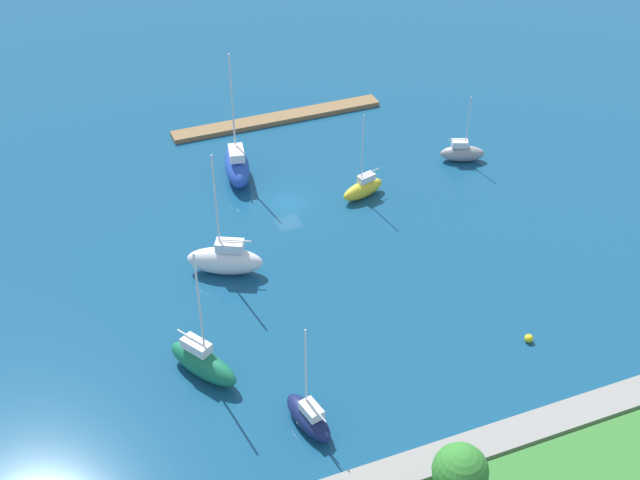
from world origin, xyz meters
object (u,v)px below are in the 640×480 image
(sailboat_blue_by_breakwater, at_px, (237,165))
(sailboat_green_inner_mooring, at_px, (203,362))
(pier_dock, at_px, (278,118))
(sailboat_yellow_near_pier, at_px, (363,188))
(park_tree_midwest, at_px, (460,471))
(mooring_buoy_yellow, at_px, (529,338))
(sailboat_white_lone_south, at_px, (225,259))
(sailboat_navy_outer_mooring, at_px, (309,417))
(sailboat_gray_mid_basin, at_px, (462,152))

(sailboat_blue_by_breakwater, relative_size, sailboat_green_inner_mooring, 1.14)
(pier_dock, distance_m, sailboat_yellow_near_pier, 19.11)
(park_tree_midwest, bearing_deg, sailboat_blue_by_breakwater, -89.09)
(pier_dock, height_order, mooring_buoy_yellow, mooring_buoy_yellow)
(pier_dock, bearing_deg, sailboat_white_lone_south, 61.50)
(park_tree_midwest, relative_size, sailboat_navy_outer_mooring, 0.65)
(sailboat_yellow_near_pier, xyz_separation_m, sailboat_white_lone_south, (16.86, 6.90, 0.47))
(sailboat_blue_by_breakwater, height_order, sailboat_green_inner_mooring, sailboat_blue_by_breakwater)
(sailboat_navy_outer_mooring, distance_m, sailboat_yellow_near_pier, 31.27)
(pier_dock, distance_m, park_tree_midwest, 57.79)
(sailboat_blue_by_breakwater, distance_m, mooring_buoy_yellow, 36.60)
(park_tree_midwest, relative_size, sailboat_blue_by_breakwater, 0.44)
(pier_dock, bearing_deg, sailboat_navy_outer_mooring, 73.65)
(sailboat_gray_mid_basin, bearing_deg, pier_dock, 155.90)
(sailboat_white_lone_south, bearing_deg, sailboat_navy_outer_mooring, 118.52)
(sailboat_yellow_near_pier, bearing_deg, sailboat_white_lone_south, 5.91)
(sailboat_yellow_near_pier, distance_m, sailboat_gray_mid_basin, 13.43)
(park_tree_midwest, distance_m, sailboat_white_lone_south, 32.19)
(park_tree_midwest, bearing_deg, sailboat_gray_mid_basin, -120.02)
(park_tree_midwest, xyz_separation_m, sailboat_blue_by_breakwater, (0.74, -46.44, -4.02))
(sailboat_green_inner_mooring, relative_size, sailboat_white_lone_south, 0.98)
(sailboat_navy_outer_mooring, relative_size, sailboat_gray_mid_basin, 1.21)
(sailboat_gray_mid_basin, bearing_deg, sailboat_yellow_near_pier, -147.42)
(sailboat_navy_outer_mooring, bearing_deg, pier_dock, -28.61)
(sailboat_blue_by_breakwater, xyz_separation_m, mooring_buoy_yellow, (-15.21, 33.27, -1.28))
(park_tree_midwest, height_order, sailboat_white_lone_south, sailboat_white_lone_south)
(sailboat_blue_by_breakwater, xyz_separation_m, sailboat_white_lone_south, (5.73, 15.18, -0.13))
(sailboat_yellow_near_pier, bearing_deg, sailboat_blue_by_breakwater, -52.99)
(pier_dock, xyz_separation_m, sailboat_green_inner_mooring, (19.29, 37.65, 1.13))
(park_tree_midwest, xyz_separation_m, sailboat_white_lone_south, (6.46, -31.26, -4.15))
(sailboat_navy_outer_mooring, relative_size, mooring_buoy_yellow, 13.15)
(sailboat_blue_by_breakwater, bearing_deg, pier_dock, -26.95)
(pier_dock, relative_size, sailboat_green_inner_mooring, 2.08)
(mooring_buoy_yellow, bearing_deg, pier_dock, -81.02)
(park_tree_midwest, height_order, sailboat_yellow_near_pier, sailboat_yellow_near_pier)
(mooring_buoy_yellow, bearing_deg, sailboat_white_lone_south, -40.83)
(sailboat_blue_by_breakwater, relative_size, sailboat_gray_mid_basin, 1.80)
(sailboat_gray_mid_basin, bearing_deg, sailboat_green_inner_mooring, -127.49)
(sailboat_yellow_near_pier, distance_m, sailboat_blue_by_breakwater, 13.89)
(sailboat_green_inner_mooring, bearing_deg, sailboat_white_lone_south, 124.10)
(sailboat_blue_by_breakwater, distance_m, sailboat_green_inner_mooring, 29.21)
(sailboat_green_inner_mooring, xyz_separation_m, sailboat_gray_mid_basin, (-35.32, -21.39, -0.38))
(park_tree_midwest, xyz_separation_m, sailboat_navy_outer_mooring, (5.84, -11.43, -4.66))
(sailboat_green_inner_mooring, height_order, sailboat_white_lone_south, sailboat_white_lone_south)
(sailboat_green_inner_mooring, bearing_deg, pier_dock, 121.01)
(sailboat_yellow_near_pier, bearing_deg, pier_dock, -97.72)
(sailboat_gray_mid_basin, bearing_deg, mooring_buoy_yellow, -86.92)
(sailboat_green_inner_mooring, distance_m, mooring_buoy_yellow, 26.97)
(pier_dock, relative_size, sailboat_yellow_near_pier, 2.67)
(sailboat_yellow_near_pier, xyz_separation_m, sailboat_blue_by_breakwater, (11.13, -8.28, 0.60))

